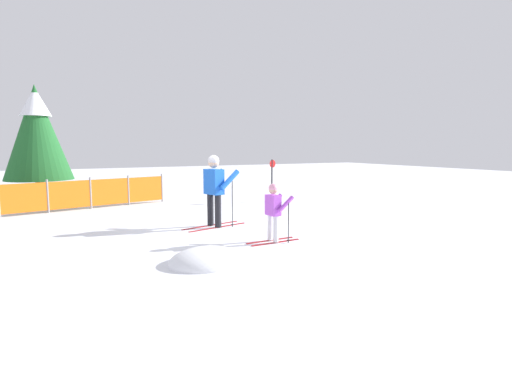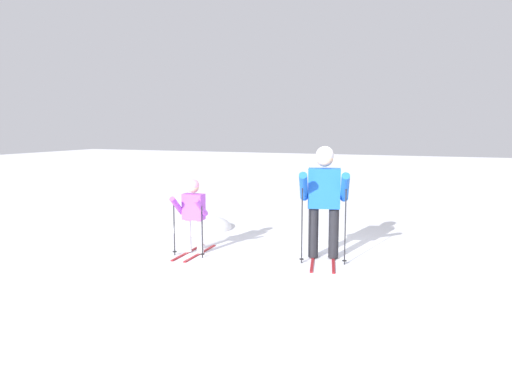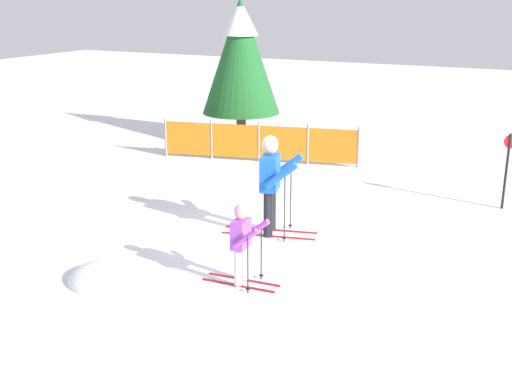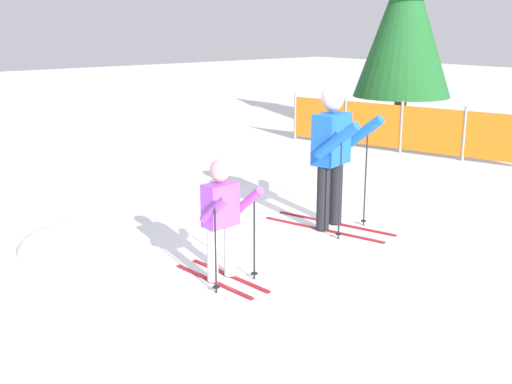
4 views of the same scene
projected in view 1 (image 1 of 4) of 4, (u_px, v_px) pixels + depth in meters
The scene contains 7 objects.
ground_plane at pixel (216, 227), 10.12m from camera, with size 60.00×60.00×0.00m, color white.
skier_adult at pixel (215, 184), 10.11m from camera, with size 1.77×0.90×1.83m.
skier_child at pixel (274, 208), 8.52m from camera, with size 1.20×0.58×1.26m.
safety_fence at pixel (91, 193), 13.10m from camera, with size 5.07×1.20×1.04m.
conifer_far at pixel (37, 131), 13.80m from camera, with size 2.24×2.24×4.16m.
trail_marker at pixel (272, 176), 14.80m from camera, with size 0.28×0.08×1.56m.
snow_mound at pixel (207, 263), 7.04m from camera, with size 1.39×1.18×0.56m, color white.
Camera 1 is at (-3.71, -9.29, 2.05)m, focal length 28.00 mm.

